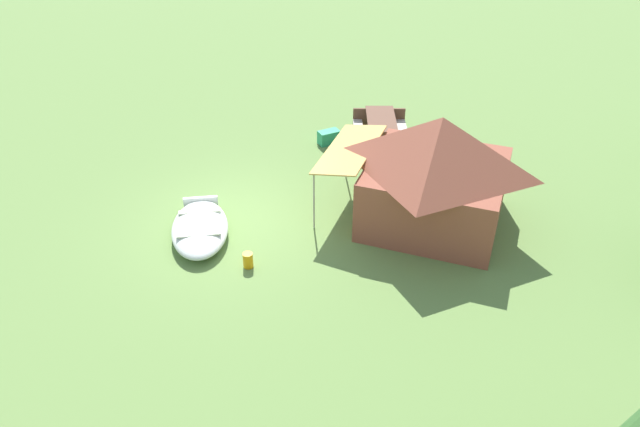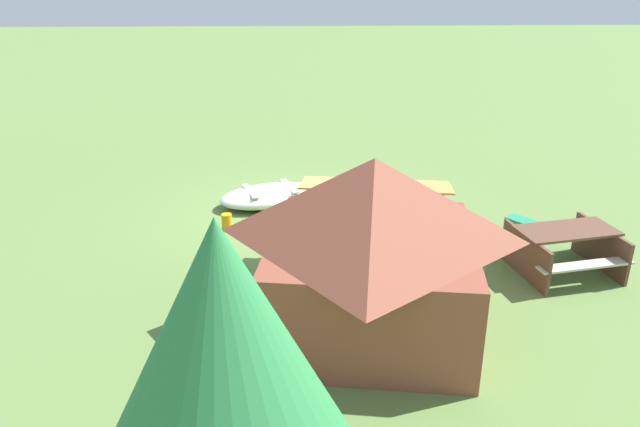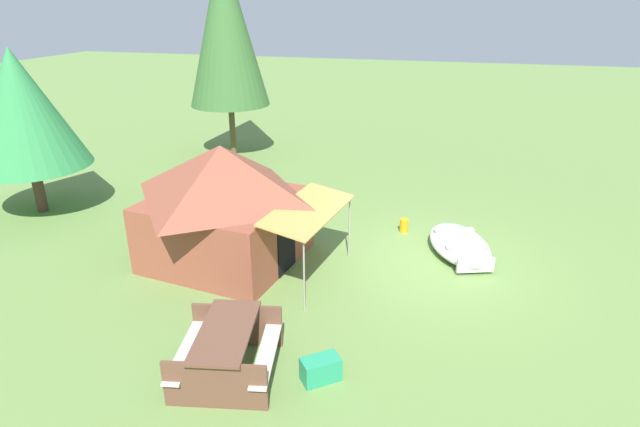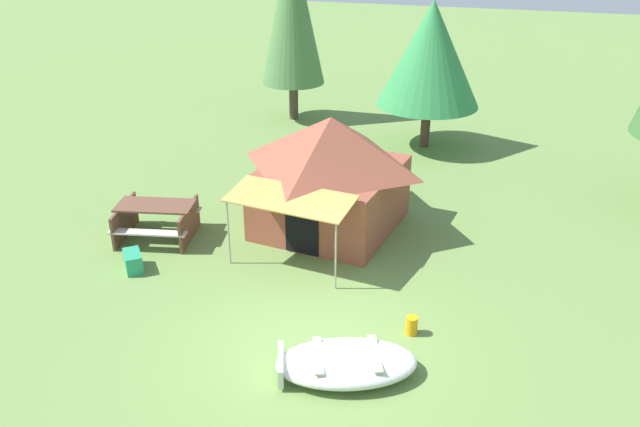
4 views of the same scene
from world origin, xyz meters
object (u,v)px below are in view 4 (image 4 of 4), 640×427
canvas_cabin_tent (331,172)px  beached_rowboat (346,363)px  fuel_can (412,325)px  picnic_table (156,217)px  pine_tree_far_center (292,9)px  cooler_box (133,261)px  pine_tree_back_left (431,54)px

canvas_cabin_tent → beached_rowboat: bearing=-71.5°
canvas_cabin_tent → fuel_can: canvas_cabin_tent is taller
beached_rowboat → canvas_cabin_tent: bearing=108.5°
picnic_table → fuel_can: picnic_table is taller
canvas_cabin_tent → picnic_table: 3.97m
fuel_can → pine_tree_far_center: pine_tree_far_center is taller
picnic_table → cooler_box: bearing=-80.7°
canvas_cabin_tent → picnic_table: canvas_cabin_tent is taller
beached_rowboat → pine_tree_back_left: 11.37m
fuel_can → pine_tree_back_left: 10.13m
pine_tree_far_center → beached_rowboat: bearing=-67.9°
picnic_table → fuel_can: (6.00, -1.99, -0.32)m
fuel_can → pine_tree_back_left: (-1.22, 9.71, 2.63)m
fuel_can → pine_tree_far_center: size_ratio=0.06×
picnic_table → fuel_can: 6.33m
pine_tree_back_left → pine_tree_far_center: bearing=161.9°
canvas_cabin_tent → cooler_box: bearing=-137.2°
canvas_cabin_tent → pine_tree_back_left: bearing=78.3°
picnic_table → pine_tree_back_left: bearing=58.2°
cooler_box → fuel_can: cooler_box is taller
beached_rowboat → canvas_cabin_tent: size_ratio=0.57×
beached_rowboat → picnic_table: (-5.18, 3.35, 0.27)m
beached_rowboat → cooler_box: beached_rowboat is taller
picnic_table → pine_tree_far_center: bearing=89.6°
canvas_cabin_tent → cooler_box: canvas_cabin_tent is taller
picnic_table → pine_tree_back_left: (4.78, 7.72, 2.31)m
beached_rowboat → pine_tree_back_left: (-0.40, 11.07, 2.58)m
beached_rowboat → fuel_can: beached_rowboat is taller
pine_tree_back_left → cooler_box: bearing=-116.5°
canvas_cabin_tent → cooler_box: (-3.29, -3.04, -1.16)m
canvas_cabin_tent → fuel_can: (2.48, -3.61, -1.18)m
cooler_box → pine_tree_far_center: (-0.17, 10.68, 3.46)m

